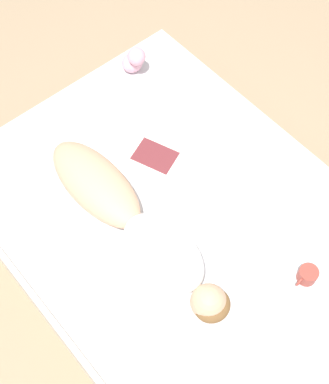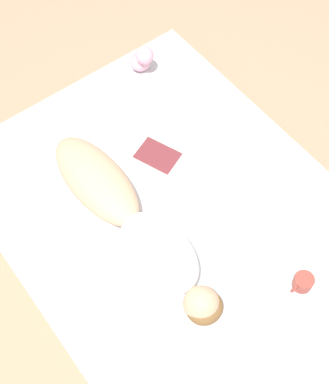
{
  "view_description": "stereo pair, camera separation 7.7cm",
  "coord_description": "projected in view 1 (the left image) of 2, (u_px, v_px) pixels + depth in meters",
  "views": [
    {
      "loc": [
        0.91,
        0.92,
        2.99
      ],
      "look_at": [
        -0.0,
        -0.14,
        0.6
      ],
      "focal_mm": 50.0,
      "sensor_mm": 36.0,
      "label": 1
    },
    {
      "loc": [
        0.85,
        0.97,
        2.99
      ],
      "look_at": [
        -0.0,
        -0.14,
        0.6
      ],
      "focal_mm": 50.0,
      "sensor_mm": 36.0,
      "label": 2
    }
  ],
  "objects": [
    {
      "name": "ground_plane",
      "position": [
        179.0,
        258.0,
        3.24
      ],
      "size": [
        12.0,
        12.0,
        0.0
      ],
      "primitive_type": "plane",
      "color": "#9E8466"
    },
    {
      "name": "plush_toy",
      "position": [
        134.0,
        60.0,
        3.19
      ],
      "size": [
        0.13,
        0.16,
        0.2
      ],
      "color": "#DB9EB2",
      "rests_on": "bed"
    },
    {
      "name": "coffee_mug",
      "position": [
        307.0,
        275.0,
        2.55
      ],
      "size": [
        0.13,
        0.09,
        0.08
      ],
      "color": "#993D33",
      "rests_on": "bed"
    },
    {
      "name": "bed",
      "position": [
        181.0,
        239.0,
        3.0
      ],
      "size": [
        1.67,
        2.26,
        0.55
      ],
      "color": "beige",
      "rests_on": "ground_plane"
    },
    {
      "name": "person",
      "position": [
        136.0,
        225.0,
        2.63
      ],
      "size": [
        0.31,
        1.27,
        0.22
      ],
      "rotation": [
        0.0,
        0.0,
        0.01
      ],
      "color": "tan",
      "rests_on": "bed"
    },
    {
      "name": "open_magazine",
      "position": [
        165.0,
        140.0,
        3.0
      ],
      "size": [
        0.59,
        0.49,
        0.01
      ],
      "rotation": [
        0.0,
        0.0,
        0.37
      ],
      "color": "silver",
      "rests_on": "bed"
    }
  ]
}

